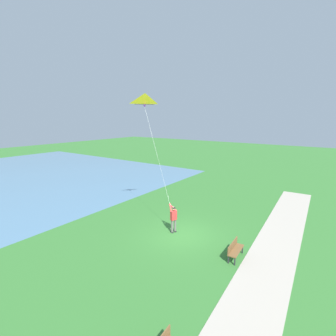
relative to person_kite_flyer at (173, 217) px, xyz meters
The scene contains 5 objects.
ground_plane 1.19m from the person_kite_flyer, behind, with size 120.00×120.00×0.00m, color #33702D.
walkway_path 6.45m from the person_kite_flyer, 161.58° to the left, with size 2.40×32.00×0.02m, color #ADA393.
person_kite_flyer is the anchor object (origin of this frame).
flying_kite 8.00m from the person_kite_flyer, 17.97° to the right, with size 3.30×1.58×7.12m.
park_bench_near_walkway 4.37m from the person_kite_flyer, behind, with size 0.52×1.52×0.88m.
Camera 1 is at (-7.72, 12.27, 7.25)m, focal length 26.39 mm.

